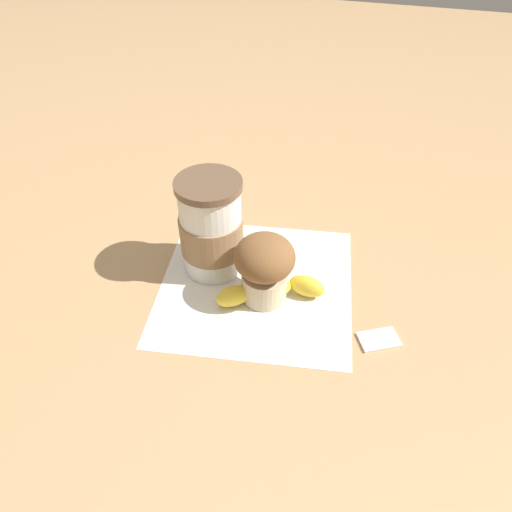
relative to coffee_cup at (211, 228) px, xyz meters
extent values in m
plane|color=tan|center=(0.07, -0.02, -0.07)|extent=(3.00, 3.00, 0.00)
cube|color=white|center=(0.07, -0.02, -0.07)|extent=(0.30, 0.30, 0.00)
cylinder|color=white|center=(0.00, 0.00, 0.00)|extent=(0.08, 0.08, 0.14)
cylinder|color=brown|center=(0.00, 0.00, 0.07)|extent=(0.09, 0.09, 0.01)
cylinder|color=#997551|center=(0.00, 0.00, -0.01)|extent=(0.09, 0.09, 0.06)
cylinder|color=beige|center=(0.09, -0.04, -0.05)|extent=(0.06, 0.06, 0.04)
ellipsoid|color=brown|center=(0.09, -0.04, 0.00)|extent=(0.08, 0.08, 0.06)
ellipsoid|color=yellow|center=(0.14, -0.02, -0.05)|extent=(0.05, 0.03, 0.03)
ellipsoid|color=yellow|center=(0.09, -0.04, -0.05)|extent=(0.07, 0.04, 0.03)
ellipsoid|color=yellow|center=(0.05, -0.07, -0.05)|extent=(0.06, 0.05, 0.03)
cube|color=white|center=(0.25, -0.08, -0.07)|extent=(0.06, 0.05, 0.01)
camera|label=1|loc=(0.21, -0.51, 0.43)|focal=35.00mm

